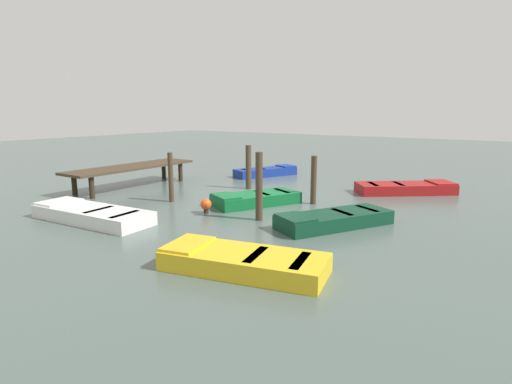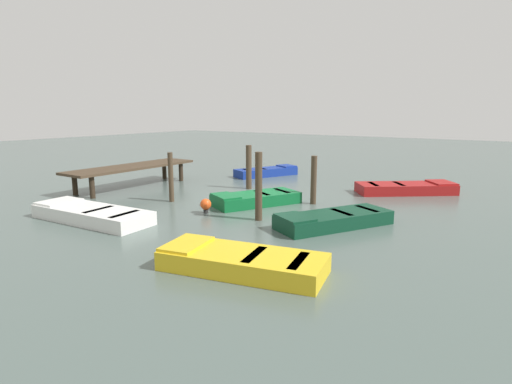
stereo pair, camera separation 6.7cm
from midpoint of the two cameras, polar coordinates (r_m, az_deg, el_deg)
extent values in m
plane|color=#4C5B56|center=(15.29, 0.13, -1.29)|extent=(80.00, 80.00, 0.00)
cube|color=#423323|center=(18.72, -16.59, 3.34)|extent=(6.00, 1.63, 0.10)
cylinder|color=#2E2318|center=(20.77, -12.42, 2.96)|extent=(0.20, 0.20, 0.85)
cylinder|color=#2E2318|center=(19.98, -10.20, 2.73)|extent=(0.20, 0.20, 0.85)
cylinder|color=#2E2318|center=(17.85, -23.57, 0.97)|extent=(0.20, 0.20, 0.85)
cylinder|color=#2E2318|center=(16.93, -21.52, 0.61)|extent=(0.20, 0.20, 0.85)
cube|color=#0F602D|center=(14.75, 0.16, -0.96)|extent=(3.32, 2.53, 0.40)
cube|color=orange|center=(14.72, 0.16, -0.42)|extent=(2.78, 2.07, 0.04)
cube|color=#0F602D|center=(14.17, -4.08, -0.54)|extent=(1.12, 1.34, 0.06)
cube|color=#B06E1E|center=(14.83, 0.93, -0.18)|extent=(0.63, 0.99, 0.04)
cube|color=#B06E1E|center=(15.26, 3.68, 0.12)|extent=(0.63, 0.99, 0.04)
cube|color=maroon|center=(17.81, 19.97, 0.47)|extent=(3.39, 3.82, 0.40)
cube|color=black|center=(17.79, 20.00, 0.91)|extent=(2.81, 3.19, 0.04)
cube|color=maroon|center=(18.42, 24.27, 1.22)|extent=(1.45, 1.39, 0.06)
cube|color=black|center=(17.67, 19.16, 1.04)|extent=(0.93, 0.79, 0.04)
cube|color=black|center=(17.28, 15.95, 1.01)|extent=(0.93, 0.79, 0.04)
cube|color=gold|center=(8.75, -1.61, -9.58)|extent=(2.06, 3.65, 0.40)
cube|color=#4C3319|center=(8.70, -1.62, -8.72)|extent=(1.66, 3.08, 0.04)
cube|color=gold|center=(9.26, -9.31, -7.04)|extent=(1.35, 1.00, 0.06)
cube|color=#42301E|center=(8.60, -0.02, -8.69)|extent=(1.07, 0.42, 0.04)
cube|color=#42301E|center=(8.31, 6.12, -9.46)|extent=(1.07, 0.42, 0.04)
cube|color=silver|center=(13.50, -21.51, -2.89)|extent=(1.62, 4.09, 0.40)
cube|color=#334772|center=(13.47, -21.55, -2.32)|extent=(1.28, 3.47, 0.04)
cube|color=silver|center=(14.70, -25.36, -1.18)|extent=(1.27, 0.96, 0.06)
cube|color=navy|center=(13.23, -20.75, -2.32)|extent=(1.07, 0.27, 0.04)
cube|color=navy|center=(12.41, -17.53, -2.97)|extent=(1.07, 0.27, 0.04)
cube|color=#0C3823|center=(12.20, 10.85, -3.76)|extent=(3.61, 2.73, 0.40)
cube|color=maroon|center=(12.16, 10.88, -3.12)|extent=(3.02, 2.24, 0.04)
cube|color=#0C3823|center=(11.38, 5.51, -3.48)|extent=(1.19, 1.32, 0.06)
cube|color=maroon|center=(12.31, 11.84, -2.80)|extent=(0.63, 0.92, 0.04)
cube|color=maroon|center=(12.91, 15.14, -2.30)|extent=(0.63, 0.92, 0.04)
cube|color=navy|center=(21.22, 1.48, 2.77)|extent=(3.39, 2.31, 0.40)
cube|color=silver|center=(21.20, 1.48, 3.15)|extent=(2.85, 1.90, 0.04)
cube|color=navy|center=(21.89, 4.31, 3.61)|extent=(1.04, 1.14, 0.06)
cube|color=#A4A49F|center=(21.07, 0.92, 3.21)|extent=(0.52, 0.81, 0.04)
cube|color=#A4A49F|center=(20.61, -1.20, 3.03)|extent=(0.52, 0.81, 0.04)
cylinder|color=#423323|center=(12.48, 0.52, 0.76)|extent=(0.22, 0.22, 2.09)
cylinder|color=#423323|center=(14.86, 8.06, 1.63)|extent=(0.21, 0.21, 1.73)
cylinder|color=#423323|center=(17.63, -0.90, 3.45)|extent=(0.24, 0.24, 1.86)
cylinder|color=#423323|center=(15.40, -11.52, 2.00)|extent=(0.18, 0.18, 1.81)
cylinder|color=#262626|center=(13.62, -6.77, -2.66)|extent=(0.16, 0.16, 0.12)
sphere|color=#E54C19|center=(13.57, -6.79, -1.68)|extent=(0.36, 0.36, 0.36)
camera|label=1|loc=(0.03, -89.87, 0.02)|focal=29.06mm
camera|label=2|loc=(0.03, 90.13, -0.02)|focal=29.06mm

